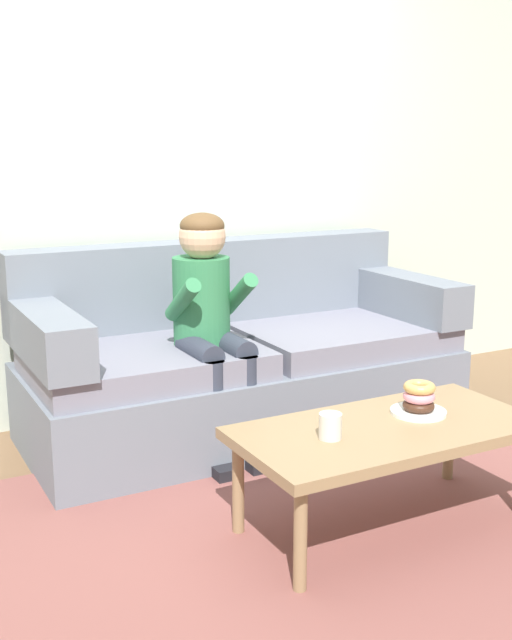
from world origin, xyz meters
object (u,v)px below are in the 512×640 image
(coffee_table, at_px, (388,436))
(donut, at_px, (419,406))
(mug, at_px, (330,426))
(person_child, at_px, (209,310))
(couch, at_px, (240,364))

(coffee_table, xyz_separation_m, donut, (0.18, 0.05, 0.07))
(coffee_table, relative_size, mug, 12.38)
(mug, bearing_deg, donut, 7.34)
(coffee_table, bearing_deg, person_child, 104.53)
(coffee_table, xyz_separation_m, person_child, (-0.26, 0.98, 0.31))
(coffee_table, distance_m, mug, 0.27)
(coffee_table, height_order, mug, mug)
(couch, xyz_separation_m, coffee_table, (-0.00, -1.19, 0.03))
(mug, bearing_deg, person_child, 90.03)
(person_child, relative_size, donut, 9.18)
(person_child, xyz_separation_m, donut, (0.43, -0.94, -0.23))
(coffee_table, bearing_deg, mug, -178.16)
(mug, bearing_deg, coffee_table, 1.84)
(couch, xyz_separation_m, donut, (0.18, -1.14, 0.10))
(person_child, bearing_deg, donut, -65.19)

